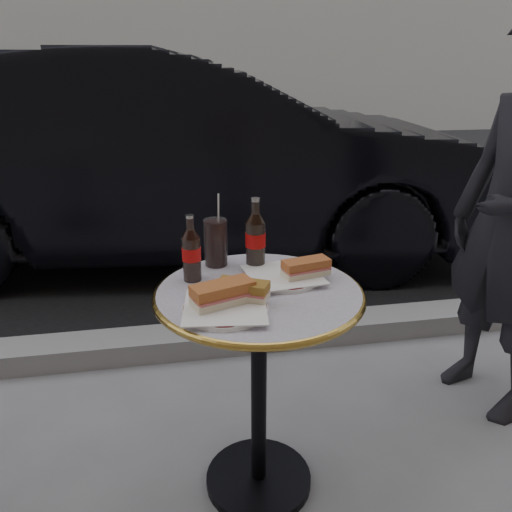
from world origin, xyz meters
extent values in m
plane|color=gray|center=(0.00, 0.00, 0.00)|extent=(80.00, 80.00, 0.00)
cube|color=black|center=(0.00, 5.00, 0.00)|extent=(40.00, 8.00, 0.00)
cube|color=gray|center=(0.00, 0.90, 0.05)|extent=(40.00, 0.20, 0.12)
cylinder|color=white|center=(-0.11, -0.12, 0.74)|extent=(0.29, 0.29, 0.01)
cylinder|color=white|center=(0.09, 0.07, 0.74)|extent=(0.24, 0.24, 0.01)
cube|color=#AE5C2C|center=(-0.12, -0.10, 0.77)|extent=(0.19, 0.13, 0.06)
cube|color=olive|center=(-0.06, -0.08, 0.77)|extent=(0.16, 0.12, 0.05)
cube|color=#AA572B|center=(0.15, 0.05, 0.77)|extent=(0.16, 0.10, 0.05)
cylinder|color=black|center=(-0.10, 0.22, 0.81)|extent=(0.08, 0.08, 0.16)
imported|color=black|center=(-0.10, 2.29, 0.72)|extent=(2.01, 4.53, 1.44)
camera|label=1|loc=(-0.25, -1.31, 1.35)|focal=35.00mm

